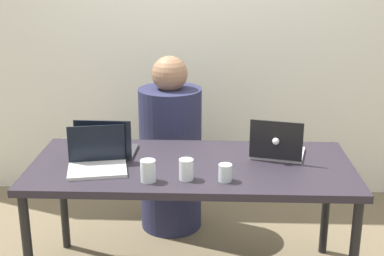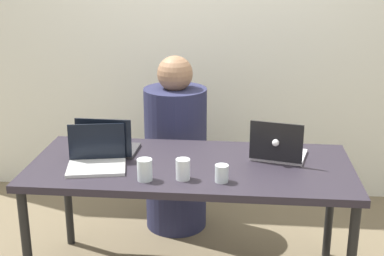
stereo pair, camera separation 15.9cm
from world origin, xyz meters
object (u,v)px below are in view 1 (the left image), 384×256
object	(u,v)px
water_glass_right	(225,174)
water_glass_left	(148,172)
laptop_back_left	(106,147)
laptop_front_left	(97,160)
person_at_center	(171,154)
water_glass_center	(186,171)
laptop_back_right	(277,149)

from	to	relation	value
water_glass_right	water_glass_left	world-z (taller)	water_glass_left
water_glass_right	water_glass_left	bearing A→B (deg)	-177.29
laptop_back_left	water_glass_left	xyz separation A→B (m)	(0.28, -0.35, -0.00)
laptop_back_left	water_glass_left	world-z (taller)	laptop_back_left
water_glass_left	laptop_front_left	bearing A→B (deg)	152.17
person_at_center	water_glass_right	bearing A→B (deg)	126.96
laptop_back_left	laptop_front_left	world-z (taller)	laptop_back_left
person_at_center	water_glass_left	distance (m)	0.95
water_glass_left	laptop_back_left	bearing A→B (deg)	128.21
person_at_center	water_glass_right	xyz separation A→B (m)	(0.35, -0.90, 0.23)
laptop_back_left	water_glass_center	bearing A→B (deg)	147.04
laptop_front_left	water_glass_center	xyz separation A→B (m)	(0.48, -0.12, -0.00)
person_at_center	water_glass_center	distance (m)	0.93
person_at_center	laptop_back_right	world-z (taller)	person_at_center
laptop_front_left	water_glass_right	bearing A→B (deg)	-22.67
laptop_back_right	water_glass_center	xyz separation A→B (m)	(-0.50, -0.33, -0.00)
laptop_front_left	water_glass_left	bearing A→B (deg)	-39.24
person_at_center	laptop_back_right	bearing A→B (deg)	155.32
laptop_back_left	laptop_front_left	bearing A→B (deg)	88.08
laptop_back_left	water_glass_center	distance (m)	0.57
laptop_back_left	laptop_back_right	size ratio (longest dim) A/B	0.95
laptop_back_right	water_glass_center	size ratio (longest dim) A/B	3.13
water_glass_center	water_glass_left	world-z (taller)	water_glass_left
laptop_back_right	water_glass_left	world-z (taller)	laptop_back_right
laptop_back_right	laptop_front_left	world-z (taller)	laptop_back_right
person_at_center	water_glass_left	world-z (taller)	person_at_center
person_at_center	water_glass_center	xyz separation A→B (m)	(0.15, -0.89, 0.24)
water_glass_right	water_glass_left	xyz separation A→B (m)	(-0.39, -0.02, 0.01)
laptop_back_left	water_glass_left	bearing A→B (deg)	129.78
laptop_back_left	laptop_front_left	xyz separation A→B (m)	(-0.01, -0.20, -0.00)
laptop_front_left	water_glass_center	distance (m)	0.50
person_at_center	laptop_front_left	world-z (taller)	person_at_center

